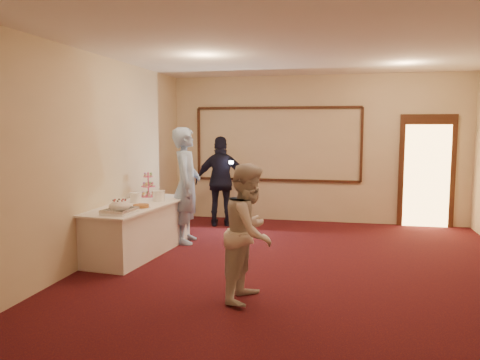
% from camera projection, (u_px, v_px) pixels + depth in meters
% --- Properties ---
extents(floor, '(7.00, 7.00, 0.00)m').
position_uv_depth(floor, '(302.00, 271.00, 6.35)').
color(floor, '#320B17').
rests_on(floor, ground).
extents(room_walls, '(6.04, 7.04, 3.02)m').
position_uv_depth(room_walls, '(304.00, 121.00, 6.12)').
color(room_walls, beige).
rests_on(room_walls, floor).
extents(wall_molding, '(3.45, 0.04, 1.55)m').
position_uv_depth(wall_molding, '(277.00, 144.00, 9.71)').
color(wall_molding, black).
rests_on(wall_molding, room_walls).
extents(doorway, '(1.05, 0.07, 2.20)m').
position_uv_depth(doorway, '(427.00, 172.00, 9.14)').
color(doorway, black).
rests_on(doorway, floor).
extents(buffet_table, '(1.10, 2.33, 0.77)m').
position_uv_depth(buffet_table, '(138.00, 228.00, 7.26)').
color(buffet_table, white).
rests_on(buffet_table, floor).
extents(pavlova_tray, '(0.39, 0.53, 0.18)m').
position_uv_depth(pavlova_tray, '(120.00, 208.00, 6.42)').
color(pavlova_tray, '#B9BCC1').
rests_on(pavlova_tray, buffet_table).
extents(cupcake_stand, '(0.31, 0.31, 0.46)m').
position_uv_depth(cupcake_stand, '(148.00, 187.00, 8.00)').
color(cupcake_stand, '#DF4677').
rests_on(cupcake_stand, buffet_table).
extents(plate_stack_a, '(0.19, 0.19, 0.16)m').
position_uv_depth(plate_stack_a, '(136.00, 197.00, 7.37)').
color(plate_stack_a, white).
rests_on(plate_stack_a, buffet_table).
extents(plate_stack_b, '(0.20, 0.20, 0.17)m').
position_uv_depth(plate_stack_b, '(159.00, 196.00, 7.49)').
color(plate_stack_b, white).
rests_on(plate_stack_b, buffet_table).
extents(tart, '(0.27, 0.27, 0.06)m').
position_uv_depth(tart, '(141.00, 206.00, 6.84)').
color(tart, white).
rests_on(tart, buffet_table).
extents(man, '(0.58, 0.78, 1.95)m').
position_uv_depth(man, '(187.00, 185.00, 7.86)').
color(man, '#87A4CF').
rests_on(man, floor).
extents(woman, '(0.69, 0.83, 1.55)m').
position_uv_depth(woman, '(249.00, 232.00, 5.26)').
color(woman, beige).
rests_on(woman, floor).
extents(guest, '(1.11, 0.66, 1.77)m').
position_uv_depth(guest, '(222.00, 181.00, 9.23)').
color(guest, black).
rests_on(guest, floor).
extents(camera_flash, '(0.08, 0.05, 0.05)m').
position_uv_depth(camera_flash, '(231.00, 162.00, 8.90)').
color(camera_flash, white).
rests_on(camera_flash, guest).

